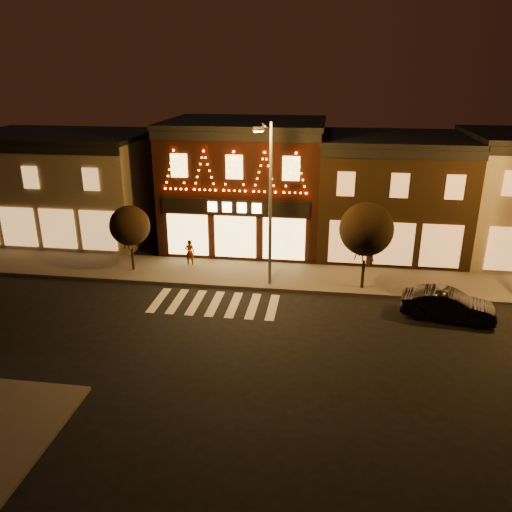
# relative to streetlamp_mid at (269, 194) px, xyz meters

# --- Properties ---
(ground) EXTENTS (120.00, 120.00, 0.00)m
(ground) POSITION_rel_streetlamp_mid_xyz_m (-2.46, -6.45, -5.30)
(ground) COLOR black
(ground) RESTS_ON ground
(sidewalk_far) EXTENTS (44.00, 4.00, 0.15)m
(sidewalk_far) POSITION_rel_streetlamp_mid_xyz_m (-0.46, 1.55, -5.23)
(sidewalk_far) COLOR #47423D
(sidewalk_far) RESTS_ON ground
(building_left) EXTENTS (12.20, 8.28, 7.30)m
(building_left) POSITION_rel_streetlamp_mid_xyz_m (-15.46, 7.54, -1.64)
(building_left) COLOR #776D55
(building_left) RESTS_ON ground
(building_pulp) EXTENTS (10.20, 8.34, 8.30)m
(building_pulp) POSITION_rel_streetlamp_mid_xyz_m (-2.46, 7.53, -1.14)
(building_pulp) COLOR black
(building_pulp) RESTS_ON ground
(building_right_a) EXTENTS (9.20, 8.28, 7.50)m
(building_right_a) POSITION_rel_streetlamp_mid_xyz_m (7.04, 7.54, -1.54)
(building_right_a) COLOR #332211
(building_right_a) RESTS_ON ground
(streetlamp_mid) EXTENTS (0.79, 2.01, 8.78)m
(streetlamp_mid) POSITION_rel_streetlamp_mid_xyz_m (0.00, 0.00, 0.00)
(streetlamp_mid) COLOR #59595E
(streetlamp_mid) RESTS_ON sidewalk_far
(tree_left) EXTENTS (2.33, 2.33, 3.89)m
(tree_left) POSITION_rel_streetlamp_mid_xyz_m (-8.22, 1.15, -2.43)
(tree_left) COLOR black
(tree_left) RESTS_ON sidewalk_far
(tree_right) EXTENTS (2.84, 2.84, 4.76)m
(tree_right) POSITION_rel_streetlamp_mid_xyz_m (5.14, 0.42, -1.82)
(tree_right) COLOR black
(tree_right) RESTS_ON sidewalk_far
(dark_sedan) EXTENTS (4.55, 2.30, 1.43)m
(dark_sedan) POSITION_rel_streetlamp_mid_xyz_m (9.03, -2.41, -4.59)
(dark_sedan) COLOR black
(dark_sedan) RESTS_ON ground
(pedestrian) EXTENTS (0.63, 0.47, 1.56)m
(pedestrian) POSITION_rel_streetlamp_mid_xyz_m (-5.10, 2.46, -4.37)
(pedestrian) COLOR gray
(pedestrian) RESTS_ON sidewalk_far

